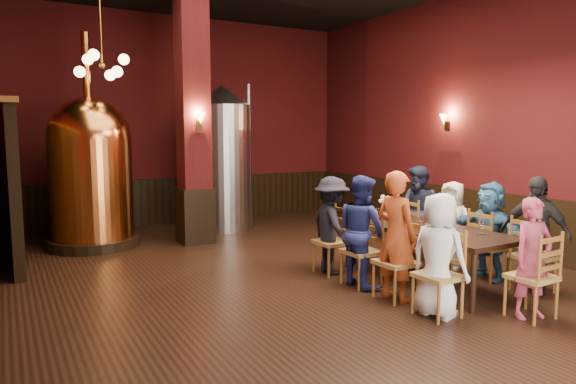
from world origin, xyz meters
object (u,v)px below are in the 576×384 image
steel_vessel (223,158)px  person_2 (361,231)px  copper_kettle (91,171)px  person_1 (396,236)px  dining_table (427,232)px  person_0 (439,255)px  rose_vase (386,202)px

steel_vessel → person_2: bearing=-89.0°
person_2 → copper_kettle: 5.00m
person_1 → copper_kettle: (-2.74, 4.81, 0.56)m
dining_table → steel_vessel: (-0.94, 4.91, 0.79)m
dining_table → person_0: (-0.82, -1.02, -0.00)m
person_1 → steel_vessel: steel_vessel is taller
rose_vase → person_1: bearing=-125.3°
steel_vessel → rose_vase: (1.06, -3.90, -0.52)m
dining_table → copper_kettle: 5.75m
person_0 → rose_vase: person_0 is taller
dining_table → person_1: bearing=-158.8°
person_0 → person_1: person_1 is taller
person_2 → person_1: bearing=180.0°
copper_kettle → person_0: bearing=-63.2°
dining_table → steel_vessel: 5.06m
person_2 → rose_vase: 1.23m
person_0 → copper_kettle: size_ratio=0.37×
person_1 → person_2: 0.66m
person_0 → copper_kettle: copper_kettle is taller
copper_kettle → steel_vessel: copper_kettle is taller
dining_table → person_2: (-0.86, 0.31, 0.04)m
person_0 → rose_vase: (0.94, 2.03, 0.27)m
person_1 → steel_vessel: (-0.10, 5.26, 0.70)m
dining_table → person_0: bearing=-130.4°
person_0 → steel_vessel: bearing=-11.9°
dining_table → rose_vase: rose_vase is taller
steel_vessel → rose_vase: size_ratio=9.29×
dining_table → person_1: size_ratio=1.55×
copper_kettle → person_2: bearing=-56.7°
copper_kettle → dining_table: bearing=-51.2°
person_1 → person_2: person_1 is taller
person_2 → steel_vessel: size_ratio=0.49×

